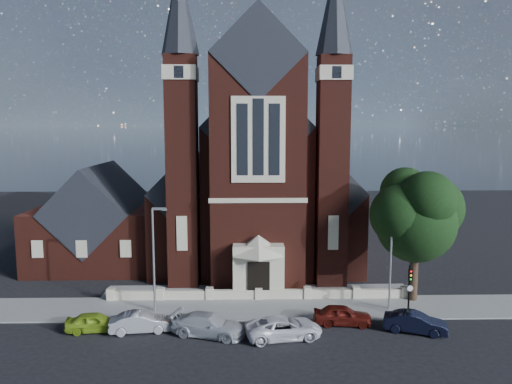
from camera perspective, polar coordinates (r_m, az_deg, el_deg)
ground at (r=49.77m, az=0.04°, el=-8.90°), size 120.00×120.00×0.00m
pavement_strip at (r=39.82m, az=0.38°, el=-13.19°), size 60.00×5.00×0.12m
forecourt_paving at (r=43.58m, az=0.23°, el=-11.33°), size 26.00×3.00×0.14m
forecourt_wall at (r=41.69m, az=0.30°, el=-12.22°), size 24.00×0.40×0.90m
church at (r=55.98m, az=-0.14°, el=1.49°), size 20.01×34.90×29.20m
parish_hall at (r=53.83m, az=-17.36°, el=-3.60°), size 12.00×12.20×10.24m
street_tree at (r=41.40m, az=18.07°, el=-2.76°), size 6.40×6.60×10.70m
street_lamp_left at (r=38.54m, az=-11.51°, el=-6.88°), size 1.16×0.22×8.09m
street_lamp_right at (r=39.54m, az=15.29°, el=-6.63°), size 1.16×0.22×8.09m
traffic_signal at (r=38.90m, az=17.16°, el=-10.02°), size 0.28×0.42×4.00m
car_lime_van at (r=37.30m, az=-17.96°, el=-13.96°), size 4.01×1.91×1.32m
car_silver_a at (r=36.37m, az=-13.07°, el=-14.30°), size 4.38×2.10×1.38m
car_silver_b at (r=35.06m, az=-5.46°, el=-14.89°), size 5.50×3.52×1.48m
car_white_suv at (r=34.60m, az=3.19°, el=-15.23°), size 5.49×3.25×1.43m
car_dark_red at (r=37.19m, az=9.86°, el=-13.68°), size 4.30×2.08×1.41m
car_navy at (r=37.06m, az=17.75°, el=-14.03°), size 4.51×2.83×1.40m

